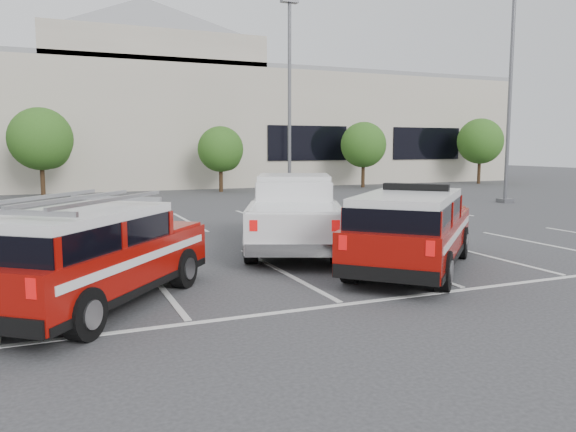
% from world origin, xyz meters
% --- Properties ---
extents(ground, '(120.00, 120.00, 0.00)m').
position_xyz_m(ground, '(0.00, 0.00, 0.00)').
color(ground, '#303033').
rests_on(ground, ground).
extents(stall_markings, '(23.00, 15.00, 0.01)m').
position_xyz_m(stall_markings, '(0.00, 4.50, 0.01)').
color(stall_markings, silver).
rests_on(stall_markings, ground).
extents(convention_building, '(60.00, 16.99, 13.20)m').
position_xyz_m(convention_building, '(0.18, 31.86, 4.72)').
color(convention_building, beige).
rests_on(convention_building, ground).
extents(tree_mid_left, '(3.37, 3.37, 4.85)m').
position_xyz_m(tree_mid_left, '(-4.91, 22.05, 3.04)').
color(tree_mid_left, '#3F2B19').
rests_on(tree_mid_left, ground).
extents(tree_mid_right, '(2.77, 2.77, 3.99)m').
position_xyz_m(tree_mid_right, '(5.09, 22.05, 2.50)').
color(tree_mid_right, '#3F2B19').
rests_on(tree_mid_right, ground).
extents(tree_right, '(3.07, 3.07, 4.42)m').
position_xyz_m(tree_right, '(15.09, 22.05, 2.77)').
color(tree_right, '#3F2B19').
rests_on(tree_right, ground).
extents(tree_far_right, '(3.37, 3.37, 4.85)m').
position_xyz_m(tree_far_right, '(25.09, 22.05, 3.04)').
color(tree_far_right, '#3F2B19').
rests_on(tree_far_right, ground).
extents(light_pole_mid, '(0.90, 0.60, 10.24)m').
position_xyz_m(light_pole_mid, '(7.00, 16.00, 5.19)').
color(light_pole_mid, '#59595E').
rests_on(light_pole_mid, ground).
extents(light_pole_right, '(0.90, 0.60, 10.24)m').
position_xyz_m(light_pole_right, '(16.00, 10.00, 5.19)').
color(light_pole_right, '#59595E').
rests_on(light_pole_right, ground).
extents(fire_chief_suv, '(5.22, 5.19, 1.90)m').
position_xyz_m(fire_chief_suv, '(2.68, -0.99, 0.78)').
color(fire_chief_suv, maroon).
rests_on(fire_chief_suv, ground).
extents(white_pickup, '(4.53, 6.71, 1.95)m').
position_xyz_m(white_pickup, '(1.44, 2.64, 0.78)').
color(white_pickup, silver).
rests_on(white_pickup, ground).
extents(ladder_suv, '(4.54, 5.02, 1.93)m').
position_xyz_m(ladder_suv, '(-4.03, -1.32, 0.77)').
color(ladder_suv, maroon).
rests_on(ladder_suv, ground).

